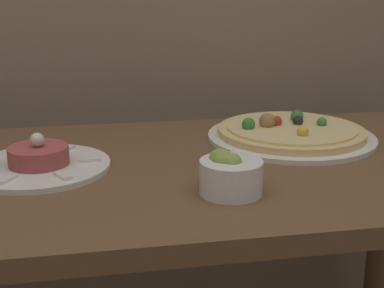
{
  "coord_description": "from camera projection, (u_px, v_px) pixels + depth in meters",
  "views": [
    {
      "loc": [
        -0.14,
        -0.62,
        1.08
      ],
      "look_at": [
        0.03,
        0.32,
        0.8
      ],
      "focal_mm": 50.0,
      "sensor_mm": 36.0,
      "label": 1
    }
  ],
  "objects": [
    {
      "name": "small_bowl",
      "position": [
        229.0,
        173.0,
        0.86
      ],
      "size": [
        0.1,
        0.1,
        0.07
      ],
      "color": "white",
      "rests_on": "dining_table"
    },
    {
      "name": "tartare_plate",
      "position": [
        39.0,
        162.0,
        0.98
      ],
      "size": [
        0.26,
        0.26,
        0.07
      ],
      "color": "white",
      "rests_on": "dining_table"
    },
    {
      "name": "dining_table",
      "position": [
        176.0,
        219.0,
        1.04
      ],
      "size": [
        1.33,
        0.65,
        0.76
      ],
      "color": "brown",
      "rests_on": "ground_plane"
    },
    {
      "name": "pizza_plate",
      "position": [
        290.0,
        132.0,
        1.17
      ],
      "size": [
        0.36,
        0.36,
        0.06
      ],
      "color": "white",
      "rests_on": "dining_table"
    }
  ]
}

